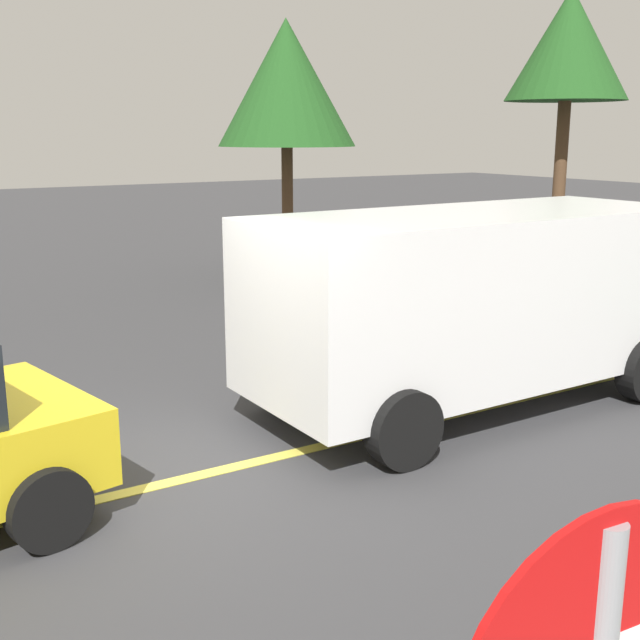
% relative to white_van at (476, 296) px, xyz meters
% --- Properties ---
extents(ground_plane, '(80.00, 80.00, 0.00)m').
position_rel_white_van_xyz_m(ground_plane, '(-3.56, -0.20, -1.27)').
color(ground_plane, '#38383A').
extents(lane_marking_centre, '(28.00, 0.16, 0.01)m').
position_rel_white_van_xyz_m(lane_marking_centre, '(-0.56, -0.20, -1.26)').
color(lane_marking_centre, '#E0D14C').
extents(white_van, '(5.22, 2.30, 2.20)m').
position_rel_white_van_xyz_m(white_van, '(0.00, 0.00, 0.00)').
color(white_van, white).
rests_on(white_van, ground_plane).
extents(tree_left_verge, '(2.79, 2.79, 5.24)m').
position_rel_white_van_xyz_m(tree_left_verge, '(2.13, 8.00, 2.71)').
color(tree_left_verge, '#513823').
rests_on(tree_left_verge, ground_plane).
extents(tree_right_verge, '(2.66, 2.66, 6.07)m').
position_rel_white_van_xyz_m(tree_right_verge, '(8.14, 6.15, 3.57)').
color(tree_right_verge, '#513823').
rests_on(tree_right_verge, ground_plane).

